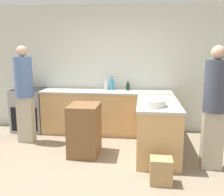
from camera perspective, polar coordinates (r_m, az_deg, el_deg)
The scene contains 13 objects.
ground_plane at distance 3.94m, azimuth -5.15°, elevation -16.17°, with size 14.00×14.00×0.00m, color gray.
wall_back at distance 5.74m, azimuth -0.80°, elevation 6.47°, with size 8.00×0.06×2.70m.
counter_back at distance 5.55m, azimuth -1.23°, elevation -3.04°, with size 2.71×0.64×0.91m.
counter_peninsula at distance 4.52m, azimuth 9.80°, elevation -6.43°, with size 0.69×1.48×0.91m.
range_oven at distance 6.02m, azimuth -17.46°, elevation -2.43°, with size 0.68×0.61×0.92m.
island_table at distance 4.48m, azimuth -6.01°, elevation -6.84°, with size 0.49×0.61×0.86m.
mixing_bowl at distance 4.06m, azimuth 8.91°, elevation -1.02°, with size 0.40×0.40×0.10m.
vinegar_bottle_clear at distance 5.61m, azimuth -1.22°, elevation 2.85°, with size 0.08×0.08×0.25m.
wine_bottle_dark at distance 5.56m, azimuth 3.46°, elevation 2.51°, with size 0.08×0.08×0.19m.
dish_soap_bottle at distance 5.58m, azimuth -0.01°, elevation 3.01°, with size 0.09×0.09×0.30m.
person_by_range at distance 5.18m, azimuth -18.55°, elevation 1.55°, with size 0.33×0.33×1.83m.
person_at_peninsula at distance 4.06m, azimuth 21.45°, elevation -1.12°, with size 0.33×0.33×1.82m.
paper_bag at distance 3.67m, azimuth 10.62°, elevation -15.33°, with size 0.29×0.24×0.35m.
Camera 1 is at (0.74, -3.43, 1.78)m, focal length 42.00 mm.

